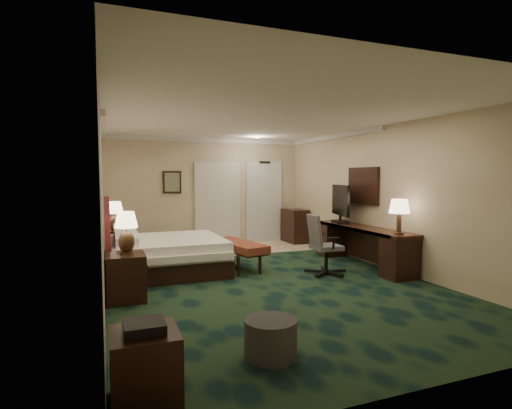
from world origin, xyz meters
name	(u,v)px	position (x,y,z in m)	size (l,w,h in m)	color
floor	(262,279)	(0.00, 0.00, 0.00)	(5.00, 7.50, 0.00)	black
ceiling	(262,118)	(0.00, 0.00, 2.70)	(5.00, 7.50, 0.00)	white
wall_back	(207,192)	(0.00, 3.75, 1.35)	(5.00, 0.00, 2.70)	tan
wall_front	(436,225)	(0.00, -3.75, 1.35)	(5.00, 0.00, 2.70)	tan
wall_left	(102,203)	(-2.50, 0.00, 1.35)	(0.00, 7.50, 2.70)	tan
wall_right	(384,197)	(2.50, 0.00, 1.35)	(0.00, 7.50, 2.70)	tan
crown_molding	(262,121)	(0.00, 0.00, 2.65)	(5.00, 7.50, 0.10)	silver
tile_patch	(252,247)	(0.90, 2.90, 0.01)	(3.20, 1.70, 0.01)	tan
headboard	(107,238)	(-2.44, 1.00, 0.70)	(0.12, 2.00, 1.40)	#4B1211
entry_door	(264,202)	(1.55, 3.72, 1.05)	(1.02, 0.06, 2.18)	silver
closet_doors	(217,203)	(0.25, 3.71, 1.05)	(1.20, 0.06, 2.10)	beige
wall_art	(172,182)	(-0.90, 3.71, 1.60)	(0.45, 0.06, 0.55)	#4A6856
wall_mirror	(363,186)	(2.46, 0.60, 1.55)	(0.05, 0.95, 0.75)	white
bed	(168,255)	(-1.42, 1.06, 0.31)	(1.96, 1.82, 0.62)	white
nightstand_near	(126,277)	(-2.22, -0.39, 0.33)	(0.52, 0.60, 0.65)	black
nightstand_far	(118,247)	(-2.24, 2.28, 0.30)	(0.48, 0.55, 0.60)	black
lamp_near	(126,233)	(-2.20, -0.39, 0.95)	(0.32, 0.32, 0.59)	black
lamp_far	(115,217)	(-2.28, 2.29, 0.92)	(0.34, 0.34, 0.63)	black
bed_bench	(238,255)	(-0.10, 0.96, 0.25)	(0.50, 1.45, 0.49)	brown
ottoman	(271,338)	(-1.01, -2.76, 0.18)	(0.51, 0.51, 0.37)	#2C2C2E
side_table	(145,367)	(-2.22, -3.11, 0.28)	(0.51, 0.51, 0.55)	black
desk	(361,246)	(2.20, 0.27, 0.38)	(0.57, 2.65, 0.76)	black
tv	(340,204)	(2.17, 0.98, 1.16)	(0.09, 1.03, 0.80)	black
desk_lamp	(399,216)	(2.18, -0.80, 1.06)	(0.34, 0.34, 0.60)	black
desk_chair	(326,244)	(1.19, -0.11, 0.54)	(0.62, 0.58, 1.07)	#545454
minibar	(295,226)	(2.22, 3.20, 0.44)	(0.46, 0.83, 0.87)	black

